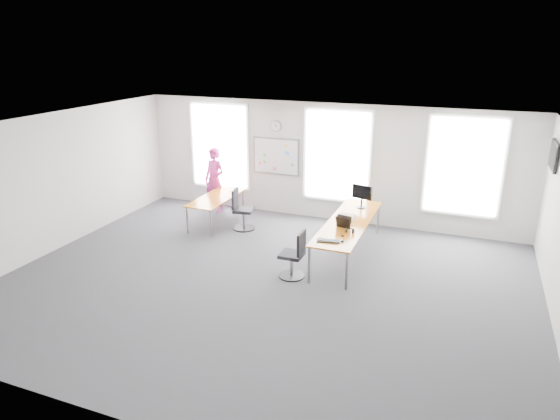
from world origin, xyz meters
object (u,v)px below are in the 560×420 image
at_px(chair_right, 294,257).
at_px(person, 215,180).
at_px(desk_right, 348,224).
at_px(desk_left, 216,199).
at_px(monitor, 362,194).
at_px(headphones, 349,231).
at_px(keyboard, 328,241).
at_px(chair_left, 241,212).

xyz_separation_m(chair_right, person, (-3.36, 2.98, 0.45)).
bearing_deg(desk_right, desk_left, 168.27).
height_order(desk_right, person, person).
bearing_deg(monitor, headphones, -69.92).
height_order(chair_right, headphones, chair_right).
bearing_deg(headphones, person, 160.38).
distance_m(desk_right, headphones, 0.68).
bearing_deg(keyboard, person, 130.13).
bearing_deg(headphones, desk_right, 113.35).
bearing_deg(keyboard, desk_left, 135.72).
relative_size(desk_right, desk_left, 1.68).
distance_m(desk_left, keyboard, 4.02).
height_order(desk_right, monitor, monitor).
relative_size(headphones, monitor, 0.33).
relative_size(desk_right, headphones, 17.63).
distance_m(chair_left, keyboard, 3.32).
bearing_deg(chair_left, person, 42.19).
xyz_separation_m(desk_left, person, (-0.48, 0.81, 0.24)).
xyz_separation_m(person, keyboard, (3.98, -2.79, -0.09)).
distance_m(desk_left, chair_right, 3.61).
relative_size(desk_left, monitor, 3.49).
height_order(chair_left, headphones, chair_left).
distance_m(desk_left, person, 0.98).
bearing_deg(keyboard, desk_right, 70.87).
bearing_deg(desk_right, chair_right, -116.64).
relative_size(desk_left, headphones, 10.51).
bearing_deg(person, desk_right, -6.75).
height_order(desk_right, desk_left, desk_right).
relative_size(chair_right, headphones, 5.36).
distance_m(chair_left, monitor, 2.98).
relative_size(keyboard, monitor, 0.81).
bearing_deg(desk_left, keyboard, -29.41).
bearing_deg(desk_left, monitor, 3.82).
relative_size(chair_right, chair_left, 0.95).
bearing_deg(chair_left, desk_left, 69.58).
height_order(chair_left, keyboard, chair_left).
relative_size(chair_left, person, 0.58).
bearing_deg(chair_left, keyboard, -134.30).
bearing_deg(person, chair_left, -23.17).
xyz_separation_m(headphones, monitor, (-0.13, 1.64, 0.28)).
distance_m(keyboard, headphones, 0.64).
height_order(desk_left, monitor, monitor).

